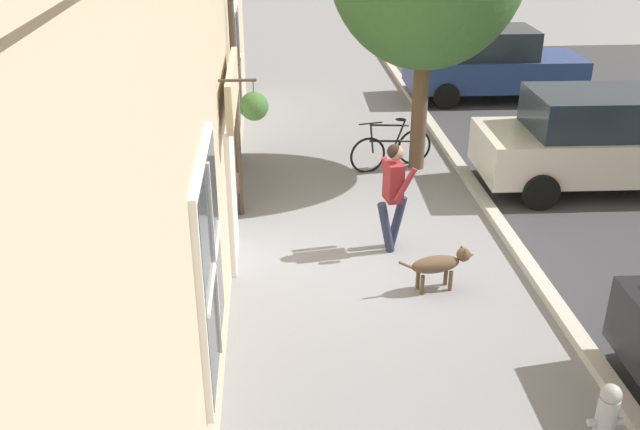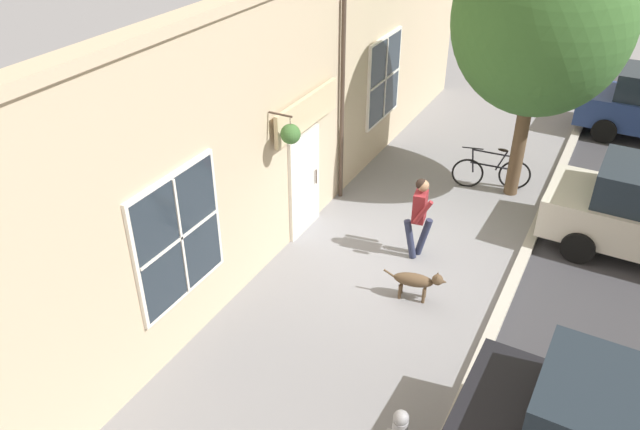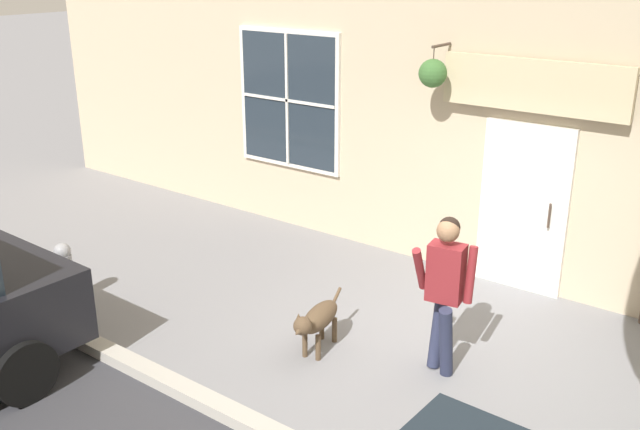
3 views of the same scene
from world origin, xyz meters
The scene contains 6 objects.
ground_plane centered at (0.00, 0.00, 0.00)m, with size 90.00×90.00×0.00m, color gray.
storefront_facade centered at (-2.34, 0.00, 2.44)m, with size 0.95×18.00×4.88m.
pedestrian_walking centered at (0.15, 0.07, 0.99)m, with size 0.55×0.55×1.65m.
dog_on_leash centered at (0.60, -1.13, 0.38)m, with size 1.08×0.38×0.60m.
street_tree_by_curb centered at (1.20, 3.28, 3.75)m, with size 3.49×3.14×5.75m.
leaning_bicycle centered at (0.69, 3.38, 0.38)m, with size 1.65×0.61×1.00m.
Camera 2 is at (3.05, -9.35, 6.89)m, focal length 35.00 mm.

